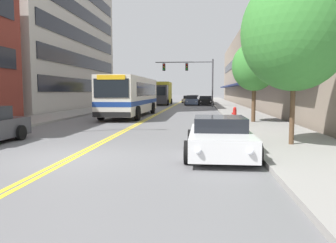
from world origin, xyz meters
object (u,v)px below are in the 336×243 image
object	(u,v)px
car_silver_moving_second	(195,98)
street_tree_right_mid	(254,67)
car_red_parked_left_near	(127,103)
car_beige_parked_left_far	(139,102)
traffic_signal_mast	(192,73)
street_tree_right_near	(295,32)
car_champagne_moving_third	(188,99)
box_truck	(162,93)
car_white_parked_right_foreground	(220,137)
car_slate_blue_moving_lead	(192,101)
car_black_parked_right_mid	(205,101)
city_bus	(131,95)
fire_hydrant	(235,114)

from	to	relation	value
car_silver_moving_second	street_tree_right_mid	world-z (taller)	street_tree_right_mid
car_red_parked_left_near	car_beige_parked_left_far	world-z (taller)	car_red_parked_left_near
car_beige_parked_left_far	traffic_signal_mast	size ratio (longest dim) A/B	0.65
street_tree_right_near	car_red_parked_left_near	bearing A→B (deg)	115.06
car_silver_moving_second	street_tree_right_mid	bearing A→B (deg)	-84.67
car_silver_moving_second	street_tree_right_mid	distance (m)	48.80
car_champagne_moving_third	box_truck	bearing A→B (deg)	-112.78
car_silver_moving_second	traffic_signal_mast	distance (m)	27.41
car_silver_moving_second	box_truck	xyz separation A→B (m)	(-4.42, -20.51, 1.14)
car_white_parked_right_foreground	street_tree_right_near	world-z (taller)	street_tree_right_near
car_slate_blue_moving_lead	traffic_signal_mast	size ratio (longest dim) A/B	0.68
car_white_parked_right_foreground	car_champagne_moving_third	size ratio (longest dim) A/B	0.94
car_black_parked_right_mid	car_silver_moving_second	world-z (taller)	car_black_parked_right_mid
car_red_parked_left_near	street_tree_right_mid	distance (m)	19.56
car_red_parked_left_near	car_black_parked_right_mid	world-z (taller)	car_red_parked_left_near
car_beige_parked_left_far	car_black_parked_right_mid	distance (m)	10.13
car_white_parked_right_foreground	car_black_parked_right_mid	bearing A→B (deg)	89.97
car_white_parked_right_foreground	car_silver_moving_second	bearing A→B (deg)	91.93
city_bus	car_black_parked_right_mid	world-z (taller)	city_bus
car_black_parked_right_mid	fire_hydrant	distance (m)	26.48
car_red_parked_left_near	fire_hydrant	xyz separation A→B (m)	(10.32, -14.64, -0.11)
car_red_parked_left_near	car_white_parked_right_foreground	bearing A→B (deg)	-71.15
car_slate_blue_moving_lead	fire_hydrant	bearing A→B (deg)	-82.56
car_black_parked_right_mid	traffic_signal_mast	distance (m)	7.39
street_tree_right_near	traffic_signal_mast	bearing A→B (deg)	98.25
car_red_parked_left_near	fire_hydrant	distance (m)	17.91
street_tree_right_mid	car_slate_blue_moving_lead	bearing A→B (deg)	99.20
car_white_parked_right_foreground	traffic_signal_mast	distance (m)	31.60
car_slate_blue_moving_lead	car_silver_moving_second	size ratio (longest dim) A/B	1.18
car_red_parked_left_near	car_silver_moving_second	distance (m)	33.49
car_white_parked_right_foreground	street_tree_right_near	distance (m)	4.50
car_black_parked_right_mid	box_truck	bearing A→B (deg)	175.59
car_red_parked_left_near	street_tree_right_mid	world-z (taller)	street_tree_right_mid
city_bus	street_tree_right_mid	size ratio (longest dim) A/B	2.43
traffic_signal_mast	car_beige_parked_left_far	bearing A→B (deg)	170.58
car_black_parked_right_mid	street_tree_right_mid	size ratio (longest dim) A/B	1.02
city_bus	car_silver_moving_second	world-z (taller)	city_bus
car_champagne_moving_third	traffic_signal_mast	bearing A→B (deg)	-86.05
car_champagne_moving_third	street_tree_right_mid	size ratio (longest dim) A/B	0.96
car_beige_parked_left_far	car_black_parked_right_mid	xyz separation A→B (m)	(8.81, 4.98, 0.04)
car_champagne_moving_third	traffic_signal_mast	distance (m)	15.62
car_champagne_moving_third	box_truck	world-z (taller)	box_truck
box_truck	car_white_parked_right_foreground	bearing A→B (deg)	-80.44
car_beige_parked_left_far	box_truck	size ratio (longest dim) A/B	0.64
car_silver_moving_second	box_truck	bearing A→B (deg)	-102.16
car_black_parked_right_mid	box_truck	size ratio (longest dim) A/B	0.66
car_red_parked_left_near	car_beige_parked_left_far	size ratio (longest dim) A/B	1.01
car_slate_blue_moving_lead	street_tree_right_mid	world-z (taller)	street_tree_right_mid
city_bus	car_beige_parked_left_far	world-z (taller)	city_bus
city_bus	box_truck	size ratio (longest dim) A/B	1.57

